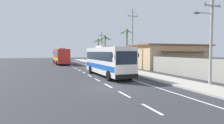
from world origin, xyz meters
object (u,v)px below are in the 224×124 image
Objects in this scene: coach_bus_foreground at (107,60)px; roadside_building at (170,56)px; utility_pole_mid at (132,38)px; palm_nearest at (98,44)px; coach_bus_far_lane at (61,56)px; motorcycle_beside_bus at (100,65)px; utility_pole_far at (102,47)px; palm_second at (127,39)px; utility_pole_nearest at (211,35)px; palm_third at (105,43)px; pedestrian_midwalk at (116,62)px.

roadside_building reaches higher than coach_bus_foreground.
palm_nearest is at bearing 89.62° from utility_pole_mid.
coach_bus_far_lane is 6.19× the size of motorcycle_beside_bus.
utility_pole_far is at bearing 91.62° from utility_pole_mid.
utility_pole_mid is 3.53m from palm_second.
utility_pole_nearest is at bearing -75.47° from motorcycle_beside_bus.
utility_pole_far reaches higher than palm_third.
palm_second reaches higher than coach_bus_foreground.
utility_pole_mid is at bearing -90.38° from palm_nearest.
motorcycle_beside_bus is at bearing -112.08° from palm_third.
palm_second reaches higher than motorcycle_beside_bus.
utility_pole_nearest is 0.61× the size of roadside_building.
palm_nearest is 9.91m from palm_third.
coach_bus_foreground is 13.32m from palm_second.
palm_third is (-0.45, 28.23, 0.51)m from utility_pole_nearest.
coach_bus_far_lane is at bearing 150.46° from palm_third.
utility_pole_far is 0.60× the size of roadside_building.
coach_bus_far_lane is at bearing -135.13° from pedestrian_midwalk.
roadside_building is (8.07, -16.54, -2.08)m from utility_pole_far.
motorcycle_beside_bus is 21.30m from palm_nearest.
utility_pole_nearest is 38.08m from palm_nearest.
coach_bus_far_lane is 1.85× the size of palm_third.
palm_second reaches higher than roadside_building.
coach_bus_far_lane is at bearing 98.24° from coach_bus_foreground.
palm_nearest is at bearing 23.33° from coach_bus_far_lane.
motorcycle_beside_bus is at bearing -45.84° from pedestrian_midwalk.
utility_pole_far reaches higher than pedestrian_midwalk.
utility_pole_nearest reaches higher than roadside_building.
utility_pole_mid is 1.40× the size of palm_second.
coach_bus_foreground is 1.51× the size of palm_second.
coach_bus_far_lane reaches higher than pedestrian_midwalk.
coach_bus_foreground is 1.08× the size of utility_pole_mid.
utility_pole_nearest is (9.80, -33.53, 2.40)m from coach_bus_far_lane.
palm_second is 8.54m from roadside_building.
palm_second is 0.53× the size of roadside_building.
palm_nearest reaches higher than roadside_building.
motorcycle_beside_bus is at bearing 104.53° from utility_pole_nearest.
roadside_building is at bearing 76.22° from pedestrian_midwalk.
coach_bus_foreground is at bearing -103.71° from palm_nearest.
coach_bus_foreground is at bearing -105.32° from utility_pole_far.
coach_bus_foreground is 10.37m from utility_pole_mid.
utility_pole_mid is at bearing -88.38° from utility_pole_far.
palm_nearest is 0.49× the size of roadside_building.
palm_third is (5.84, 18.91, 2.94)m from coach_bus_foreground.
utility_pole_nearest reaches higher than utility_pole_far.
coach_bus_far_lane is at bearing 136.02° from roadside_building.
palm_third reaches higher than roadside_building.
roadside_building is at bearing -43.98° from coach_bus_far_lane.
palm_second reaches higher than palm_nearest.
palm_second is (7.45, 10.52, 3.35)m from coach_bus_foreground.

